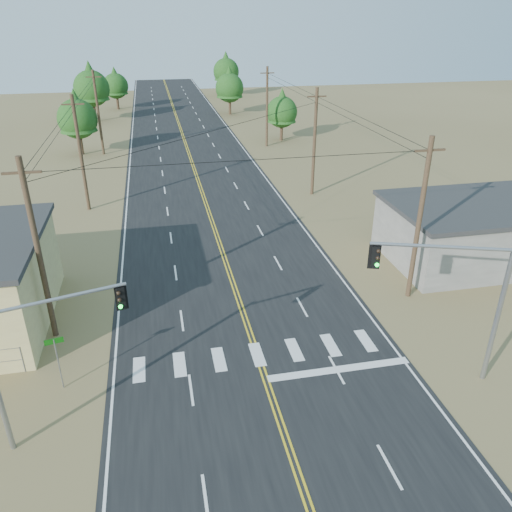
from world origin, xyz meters
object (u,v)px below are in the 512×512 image
object	(u,v)px
building_right	(495,231)
signal_mast_right	(462,290)
street_sign	(57,355)
signal_mast_left	(33,349)

from	to	relation	value
building_right	signal_mast_right	size ratio (longest dim) A/B	2.13
building_right	street_sign	world-z (taller)	building_right
signal_mast_left	street_sign	world-z (taller)	signal_mast_left
signal_mast_left	building_right	bearing A→B (deg)	6.94
building_right	street_sign	size ratio (longest dim) A/B	5.38
building_right	signal_mast_left	size ratio (longest dim) A/B	2.31
building_right	signal_mast_left	xyz separation A→B (m)	(-28.50, -11.60, 2.39)
signal_mast_right	street_sign	size ratio (longest dim) A/B	2.53
building_right	street_sign	distance (m)	29.76
street_sign	building_right	bearing A→B (deg)	5.72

